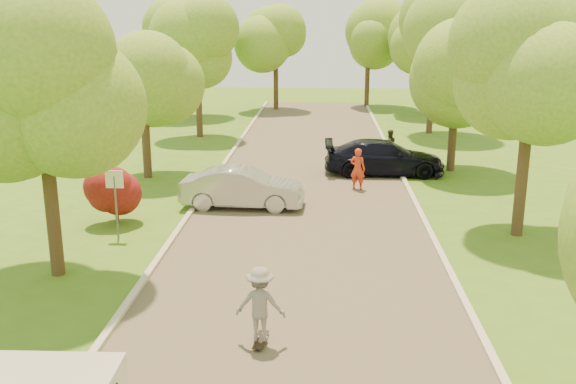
% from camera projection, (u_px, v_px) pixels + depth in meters
% --- Properties ---
extents(ground, '(100.00, 100.00, 0.00)m').
position_uv_depth(ground, '(298.00, 295.00, 16.00)').
color(ground, '#3E6618').
rests_on(ground, ground).
extents(road, '(8.00, 60.00, 0.01)m').
position_uv_depth(road, '(306.00, 205.00, 23.71)').
color(road, '#4C4438').
rests_on(road, ground).
extents(curb_left, '(0.18, 60.00, 0.12)m').
position_uv_depth(curb_left, '(198.00, 202.00, 23.91)').
color(curb_left, '#B2AD9E').
rests_on(curb_left, ground).
extents(curb_right, '(0.18, 60.00, 0.12)m').
position_uv_depth(curb_right, '(417.00, 205.00, 23.48)').
color(curb_right, '#B2AD9E').
rests_on(curb_right, ground).
extents(street_sign, '(0.55, 0.06, 2.17)m').
position_uv_depth(street_sign, '(115.00, 190.00, 19.75)').
color(street_sign, '#59595E').
rests_on(street_sign, ground).
extents(red_shrub, '(1.70, 1.70, 1.95)m').
position_uv_depth(red_shrub, '(115.00, 192.00, 21.34)').
color(red_shrub, '#382619').
rests_on(red_shrub, ground).
extents(tree_l_mida, '(4.71, 4.60, 7.39)m').
position_uv_depth(tree_l_mida, '(47.00, 81.00, 15.94)').
color(tree_l_mida, '#382619').
rests_on(tree_l_mida, ground).
extents(tree_l_midb, '(4.30, 4.20, 6.62)m').
position_uv_depth(tree_l_midb, '(146.00, 70.00, 26.73)').
color(tree_l_midb, '#382619').
rests_on(tree_l_midb, ground).
extents(tree_l_far, '(4.92, 4.80, 7.79)m').
position_uv_depth(tree_l_far, '(200.00, 41.00, 36.12)').
color(tree_l_far, '#382619').
rests_on(tree_l_far, ground).
extents(tree_r_mida, '(5.13, 5.00, 7.95)m').
position_uv_depth(tree_r_mida, '(541.00, 58.00, 19.01)').
color(tree_r_mida, '#382619').
rests_on(tree_r_mida, ground).
extents(tree_r_midb, '(4.51, 4.40, 7.01)m').
position_uv_depth(tree_r_midb, '(462.00, 61.00, 27.88)').
color(tree_r_midb, '#382619').
rests_on(tree_r_midb, ground).
extents(tree_r_far, '(5.33, 5.20, 8.34)m').
position_uv_depth(tree_r_far, '(439.00, 34.00, 37.24)').
color(tree_r_far, '#382619').
rests_on(tree_r_far, ground).
extents(tree_bg_a, '(5.12, 5.00, 7.72)m').
position_uv_depth(tree_bg_a, '(188.00, 39.00, 43.99)').
color(tree_bg_a, '#382619').
rests_on(tree_bg_a, ground).
extents(tree_bg_b, '(5.12, 5.00, 7.95)m').
position_uv_depth(tree_bg_b, '(433.00, 36.00, 44.97)').
color(tree_bg_b, '#382619').
rests_on(tree_bg_b, ground).
extents(tree_bg_c, '(4.92, 4.80, 7.33)m').
position_uv_depth(tree_bg_c, '(279.00, 42.00, 47.61)').
color(tree_bg_c, '#382619').
rests_on(tree_bg_c, ground).
extents(tree_bg_d, '(5.12, 5.00, 7.72)m').
position_uv_depth(tree_bg_d, '(371.00, 37.00, 49.10)').
color(tree_bg_d, '#382619').
rests_on(tree_bg_d, ground).
extents(silver_sedan, '(4.50, 1.73, 1.46)m').
position_uv_depth(silver_sedan, '(243.00, 188.00, 23.26)').
color(silver_sedan, '#A0A1A5').
rests_on(silver_sedan, ground).
extents(dark_sedan, '(5.27, 2.17, 1.52)m').
position_uv_depth(dark_sedan, '(384.00, 157.00, 28.25)').
color(dark_sedan, black).
rests_on(dark_sedan, ground).
extents(longboard, '(0.29, 0.85, 0.10)m').
position_uv_depth(longboard, '(261.00, 340.00, 13.55)').
color(longboard, black).
rests_on(longboard, ground).
extents(skateboarder, '(1.09, 0.68, 1.63)m').
position_uv_depth(skateboarder, '(260.00, 304.00, 13.34)').
color(skateboarder, slate).
rests_on(skateboarder, longboard).
extents(person_striped, '(0.72, 0.60, 1.69)m').
position_uv_depth(person_striped, '(358.00, 169.00, 25.69)').
color(person_striped, '#BA331B').
rests_on(person_striped, ground).
extents(person_olive, '(0.91, 0.82, 1.53)m').
position_uv_depth(person_olive, '(389.00, 145.00, 30.93)').
color(person_olive, '#313620').
rests_on(person_olive, ground).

